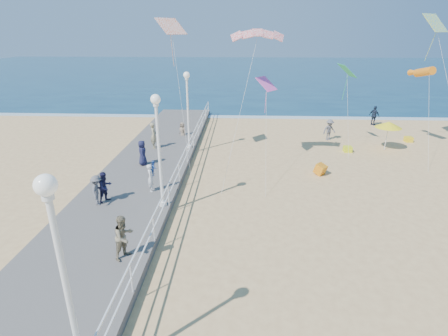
{
  "coord_description": "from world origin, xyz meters",
  "views": [
    {
      "loc": [
        -1.68,
        -14.86,
        8.21
      ],
      "look_at": [
        -2.5,
        2.0,
        1.6
      ],
      "focal_mm": 28.0,
      "sensor_mm": 36.0,
      "label": 1
    }
  ],
  "objects_px": {
    "spectator_1": "(124,237)",
    "box_kite": "(320,170)",
    "beach_chair_right": "(408,139)",
    "woman_holding_toddler": "(151,178)",
    "toddler_held": "(154,168)",
    "spectator_4": "(142,153)",
    "beach_walker_c": "(183,131)",
    "beach_chair_left": "(348,149)",
    "beach_walker_a": "(329,130)",
    "spectator_7": "(105,187)",
    "lamp_post_near": "(62,266)",
    "spectator_6": "(154,135)",
    "lamp_post_mid": "(158,140)",
    "lamp_post_far": "(188,102)",
    "beach_walker_b": "(374,116)",
    "beach_umbrella": "(389,125)",
    "spectator_2": "(97,190)"
  },
  "relations": [
    {
      "from": "toddler_held",
      "to": "spectator_6",
      "type": "bearing_deg",
      "value": 10.53
    },
    {
      "from": "lamp_post_near",
      "to": "lamp_post_far",
      "type": "height_order",
      "value": "same"
    },
    {
      "from": "toddler_held",
      "to": "box_kite",
      "type": "height_order",
      "value": "toddler_held"
    },
    {
      "from": "lamp_post_near",
      "to": "spectator_1",
      "type": "relative_size",
      "value": 3.12
    },
    {
      "from": "lamp_post_near",
      "to": "toddler_held",
      "type": "distance_m",
      "value": 10.97
    },
    {
      "from": "spectator_4",
      "to": "beach_walker_c",
      "type": "relative_size",
      "value": 1.09
    },
    {
      "from": "beach_walker_a",
      "to": "box_kite",
      "type": "height_order",
      "value": "beach_walker_a"
    },
    {
      "from": "beach_chair_left",
      "to": "beach_walker_b",
      "type": "bearing_deg",
      "value": 60.26
    },
    {
      "from": "beach_walker_c",
      "to": "beach_chair_left",
      "type": "relative_size",
      "value": 2.62
    },
    {
      "from": "box_kite",
      "to": "beach_chair_left",
      "type": "height_order",
      "value": "box_kite"
    },
    {
      "from": "spectator_1",
      "to": "box_kite",
      "type": "height_order",
      "value": "spectator_1"
    },
    {
      "from": "lamp_post_near",
      "to": "beach_walker_b",
      "type": "distance_m",
      "value": 31.4
    },
    {
      "from": "beach_chair_left",
      "to": "beach_walker_a",
      "type": "bearing_deg",
      "value": 103.63
    },
    {
      "from": "spectator_2",
      "to": "spectator_4",
      "type": "xyz_separation_m",
      "value": [
        0.72,
        5.43,
        0.05
      ]
    },
    {
      "from": "lamp_post_mid",
      "to": "beach_walker_a",
      "type": "distance_m",
      "value": 16.96
    },
    {
      "from": "lamp_post_far",
      "to": "spectator_6",
      "type": "relative_size",
      "value": 2.88
    },
    {
      "from": "lamp_post_mid",
      "to": "beach_umbrella",
      "type": "xyz_separation_m",
      "value": [
        14.42,
        10.42,
        -1.75
      ]
    },
    {
      "from": "spectator_1",
      "to": "beach_walker_c",
      "type": "distance_m",
      "value": 16.43
    },
    {
      "from": "spectator_7",
      "to": "beach_chair_left",
      "type": "relative_size",
      "value": 2.78
    },
    {
      "from": "beach_chair_right",
      "to": "woman_holding_toddler",
      "type": "bearing_deg",
      "value": -148.67
    },
    {
      "from": "spectator_6",
      "to": "beach_chair_left",
      "type": "xyz_separation_m",
      "value": [
        14.02,
        0.99,
        -1.12
      ]
    },
    {
      "from": "lamp_post_near",
      "to": "spectator_6",
      "type": "relative_size",
      "value": 2.88
    },
    {
      "from": "toddler_held",
      "to": "beach_walker_b",
      "type": "xyz_separation_m",
      "value": [
        16.88,
        16.06,
        -0.74
      ]
    },
    {
      "from": "box_kite",
      "to": "beach_umbrella",
      "type": "relative_size",
      "value": 0.28
    },
    {
      "from": "box_kite",
      "to": "beach_chair_right",
      "type": "distance_m",
      "value": 11.22
    },
    {
      "from": "lamp_post_mid",
      "to": "lamp_post_far",
      "type": "relative_size",
      "value": 1.0
    },
    {
      "from": "spectator_7",
      "to": "beach_chair_right",
      "type": "height_order",
      "value": "spectator_7"
    },
    {
      "from": "beach_umbrella",
      "to": "spectator_6",
      "type": "bearing_deg",
      "value": -174.58
    },
    {
      "from": "spectator_1",
      "to": "beach_walker_a",
      "type": "height_order",
      "value": "spectator_1"
    },
    {
      "from": "beach_walker_b",
      "to": "spectator_1",
      "type": "bearing_deg",
      "value": 107.88
    },
    {
      "from": "spectator_4",
      "to": "spectator_1",
      "type": "bearing_deg",
      "value": 176.82
    },
    {
      "from": "box_kite",
      "to": "lamp_post_far",
      "type": "bearing_deg",
      "value": 110.63
    },
    {
      "from": "spectator_4",
      "to": "toddler_held",
      "type": "bearing_deg",
      "value": -170.46
    },
    {
      "from": "spectator_7",
      "to": "beach_chair_right",
      "type": "relative_size",
      "value": 2.78
    },
    {
      "from": "lamp_post_near",
      "to": "box_kite",
      "type": "distance_m",
      "value": 16.96
    },
    {
      "from": "spectator_2",
      "to": "spectator_6",
      "type": "bearing_deg",
      "value": -10.42
    },
    {
      "from": "lamp_post_far",
      "to": "beach_walker_b",
      "type": "bearing_deg",
      "value": 28.7
    },
    {
      "from": "spectator_1",
      "to": "box_kite",
      "type": "xyz_separation_m",
      "value": [
        9.09,
        9.39,
        -0.95
      ]
    },
    {
      "from": "box_kite",
      "to": "spectator_4",
      "type": "bearing_deg",
      "value": 133.4
    },
    {
      "from": "beach_walker_c",
      "to": "spectator_6",
      "type": "bearing_deg",
      "value": -65.69
    },
    {
      "from": "beach_walker_b",
      "to": "beach_chair_left",
      "type": "xyz_separation_m",
      "value": [
        -4.58,
        -8.01,
        -0.7
      ]
    },
    {
      "from": "lamp_post_near",
      "to": "spectator_4",
      "type": "distance_m",
      "value": 14.81
    },
    {
      "from": "woman_holding_toddler",
      "to": "spectator_6",
      "type": "xyz_separation_m",
      "value": [
        -1.56,
        7.21,
        0.18
      ]
    },
    {
      "from": "beach_walker_b",
      "to": "beach_chair_right",
      "type": "height_order",
      "value": "beach_walker_b"
    },
    {
      "from": "lamp_post_near",
      "to": "woman_holding_toddler",
      "type": "xyz_separation_m",
      "value": [
        -0.93,
        10.61,
        -2.52
      ]
    },
    {
      "from": "lamp_post_far",
      "to": "spectator_4",
      "type": "distance_m",
      "value": 4.98
    },
    {
      "from": "woman_holding_toddler",
      "to": "beach_walker_c",
      "type": "xyz_separation_m",
      "value": [
        -0.06,
        10.66,
        -0.42
      ]
    },
    {
      "from": "lamp_post_near",
      "to": "lamp_post_far",
      "type": "distance_m",
      "value": 18.0
    },
    {
      "from": "spectator_4",
      "to": "beach_chair_right",
      "type": "relative_size",
      "value": 2.86
    },
    {
      "from": "lamp_post_mid",
      "to": "toddler_held",
      "type": "bearing_deg",
      "value": 113.91
    }
  ]
}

